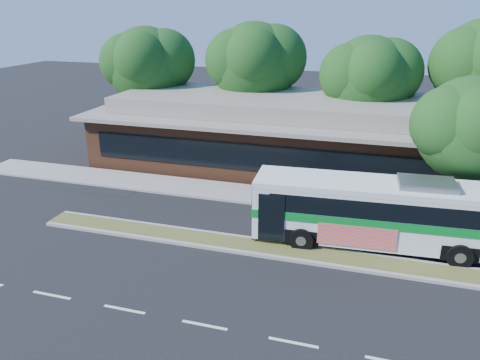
% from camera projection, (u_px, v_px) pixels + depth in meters
% --- Properties ---
extents(ground, '(120.00, 120.00, 0.00)m').
position_uv_depth(ground, '(316.00, 264.00, 19.27)').
color(ground, black).
rests_on(ground, ground).
extents(median_strip, '(26.00, 1.10, 0.15)m').
position_uv_depth(median_strip, '(318.00, 255.00, 19.78)').
color(median_strip, '#505524').
rests_on(median_strip, ground).
extents(sidewalk, '(44.00, 2.60, 0.12)m').
position_uv_depth(sidewalk, '(333.00, 203.00, 24.99)').
color(sidewalk, gray).
rests_on(sidewalk, ground).
extents(parking_lot, '(14.00, 12.00, 0.01)m').
position_uv_depth(parking_lot, '(81.00, 156.00, 33.06)').
color(parking_lot, black).
rests_on(parking_lot, ground).
extents(plaza_building, '(33.20, 11.20, 4.45)m').
position_uv_depth(plaza_building, '(346.00, 135.00, 30.17)').
color(plaza_building, brown).
rests_on(plaza_building, ground).
extents(tree_bg_a, '(6.47, 5.80, 8.63)m').
position_uv_depth(tree_bg_a, '(152.00, 64.00, 34.69)').
color(tree_bg_a, black).
rests_on(tree_bg_a, ground).
extents(tree_bg_b, '(6.69, 6.00, 9.00)m').
position_uv_depth(tree_bg_b, '(260.00, 63.00, 33.35)').
color(tree_bg_b, black).
rests_on(tree_bg_b, ground).
extents(tree_bg_c, '(6.24, 5.60, 8.26)m').
position_uv_depth(tree_bg_c, '(375.00, 77.00, 30.50)').
color(tree_bg_c, black).
rests_on(tree_bg_c, ground).
extents(transit_bus, '(11.62, 3.22, 3.22)m').
position_uv_depth(transit_bus, '(389.00, 209.00, 20.07)').
color(transit_bus, silver).
rests_on(transit_bus, ground).
extents(sedan, '(4.44, 2.03, 1.26)m').
position_uv_depth(sedan, '(188.00, 161.00, 30.01)').
color(sedan, silver).
rests_on(sedan, ground).
extents(sidewalk_tree, '(5.44, 4.88, 7.09)m').
position_uv_depth(sidewalk_tree, '(479.00, 126.00, 21.56)').
color(sidewalk_tree, black).
rests_on(sidewalk_tree, ground).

